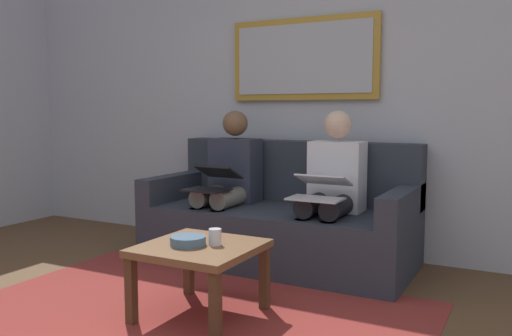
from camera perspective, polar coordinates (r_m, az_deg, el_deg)
wall_rear at (r=4.42m, az=5.52°, el=8.22°), size 6.00×0.12×2.60m
area_rug at (r=3.09m, az=-7.66°, el=-15.42°), size 2.60×1.80×0.01m
couch at (r=4.06m, az=2.77°, el=-5.59°), size 1.97×0.90×0.90m
framed_mirror at (r=4.35m, az=5.07°, el=11.56°), size 1.24×0.05×0.65m
coffee_table at (r=2.98m, az=-6.02°, el=-9.28°), size 0.61×0.61×0.41m
cup at (r=2.94m, az=-4.40°, el=-7.37°), size 0.07×0.07×0.09m
bowl at (r=2.96m, az=-7.30°, el=-7.74°), size 0.20×0.20×0.05m
person_left at (r=3.79m, az=8.15°, el=-1.94°), size 0.38×0.58×1.14m
laptop_silver at (r=3.57m, az=6.87°, el=-2.14°), size 0.35×0.36×0.16m
person_right at (r=4.15m, az=-2.91°, el=-1.19°), size 0.38×0.58×1.14m
laptop_black at (r=3.95m, az=-4.59°, el=-1.27°), size 0.31×0.39×0.17m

